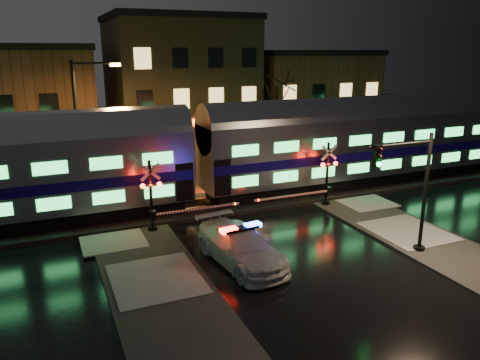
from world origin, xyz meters
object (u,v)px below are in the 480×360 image
at_px(police_car, 241,246).
at_px(traffic_light, 411,193).
at_px(crossing_signal_left, 159,203).
at_px(crossing_signal_right, 322,181).
at_px(streetlight, 82,122).

xyz_separation_m(police_car, traffic_light, (7.19, -2.21, 2.17)).
height_order(police_car, traffic_light, traffic_light).
bearing_deg(traffic_light, crossing_signal_left, 146.62).
distance_m(crossing_signal_right, crossing_signal_left, 9.77).
relative_size(traffic_light, streetlight, 0.66).
bearing_deg(crossing_signal_left, traffic_light, -37.30).
xyz_separation_m(crossing_signal_right, streetlight, (-12.60, 6.70, 3.31)).
distance_m(crossing_signal_right, traffic_light, 7.41).
height_order(police_car, streetlight, streetlight).
xyz_separation_m(police_car, crossing_signal_right, (7.40, 5.07, 0.80)).
relative_size(police_car, crossing_signal_left, 1.07).
distance_m(police_car, crossing_signal_right, 9.01).
distance_m(police_car, crossing_signal_left, 5.64).
height_order(traffic_light, streetlight, streetlight).
distance_m(police_car, streetlight, 13.50).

